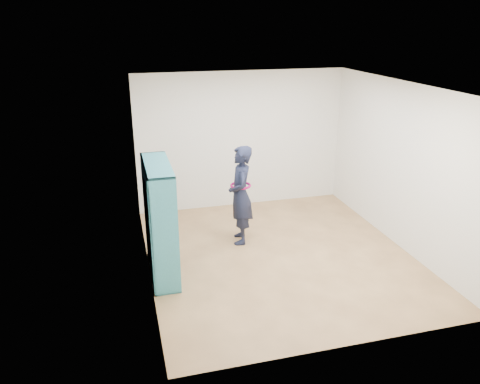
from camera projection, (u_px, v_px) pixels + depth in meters
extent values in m
plane|color=brown|center=(279.00, 255.00, 7.32)|extent=(4.50, 4.50, 0.00)
plane|color=white|center=(284.00, 87.00, 6.42)|extent=(4.50, 4.50, 0.00)
cube|color=silver|center=(143.00, 189.00, 6.39)|extent=(0.02, 4.50, 2.60)
cube|color=silver|center=(401.00, 166.00, 7.35)|extent=(0.02, 4.50, 2.60)
cube|color=silver|center=(242.00, 140.00, 8.91)|extent=(4.00, 0.02, 2.60)
cube|color=silver|center=(355.00, 243.00, 4.83)|extent=(4.00, 0.02, 2.60)
cube|color=teal|center=(165.00, 239.00, 6.00)|extent=(0.36, 0.03, 1.65)
cube|color=teal|center=(156.00, 205.00, 7.10)|extent=(0.36, 0.03, 1.65)
cube|color=teal|center=(163.00, 271.00, 6.83)|extent=(0.36, 1.24, 0.03)
cube|color=teal|center=(156.00, 165.00, 6.26)|extent=(0.36, 1.24, 0.03)
cube|color=teal|center=(148.00, 222.00, 6.51)|extent=(0.03, 1.24, 1.65)
cube|color=teal|center=(162.00, 226.00, 6.37)|extent=(0.34, 0.03, 1.60)
cube|color=teal|center=(159.00, 215.00, 6.73)|extent=(0.34, 0.03, 1.60)
cube|color=teal|center=(162.00, 246.00, 6.69)|extent=(0.34, 1.19, 0.03)
cube|color=teal|center=(160.00, 220.00, 6.55)|extent=(0.34, 1.19, 0.03)
cube|color=teal|center=(158.00, 194.00, 6.41)|extent=(0.34, 1.19, 0.03)
cube|color=beige|center=(168.00, 282.00, 6.45)|extent=(0.23, 0.14, 0.06)
cube|color=black|center=(167.00, 252.00, 6.23)|extent=(0.19, 0.17, 0.24)
cube|color=maroon|center=(165.00, 225.00, 6.10)|extent=(0.19, 0.17, 0.22)
cube|color=silver|center=(163.00, 201.00, 6.03)|extent=(0.23, 0.14, 0.06)
cube|color=navy|center=(165.00, 265.00, 6.74)|extent=(0.19, 0.17, 0.21)
cube|color=brown|center=(164.00, 239.00, 6.59)|extent=(0.19, 0.17, 0.23)
cube|color=#BFB28C|center=(161.00, 218.00, 6.53)|extent=(0.23, 0.14, 0.06)
cube|color=#26594C|center=(160.00, 186.00, 6.31)|extent=(0.19, 0.17, 0.23)
cube|color=beige|center=(162.00, 253.00, 7.09)|extent=(0.19, 0.17, 0.22)
cube|color=black|center=(160.00, 231.00, 7.02)|extent=(0.23, 0.14, 0.09)
cube|color=maroon|center=(159.00, 203.00, 6.81)|extent=(0.19, 0.17, 0.22)
cube|color=silver|center=(158.00, 178.00, 6.68)|extent=(0.19, 0.17, 0.21)
imported|color=black|center=(241.00, 195.00, 7.52)|extent=(0.49, 0.65, 1.63)
torus|color=#9B0B54|center=(241.00, 185.00, 7.46)|extent=(0.39, 0.39, 0.04)
cube|color=silver|center=(231.00, 187.00, 7.56)|extent=(0.03, 0.11, 0.15)
cube|color=black|center=(231.00, 187.00, 7.56)|extent=(0.02, 0.11, 0.14)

